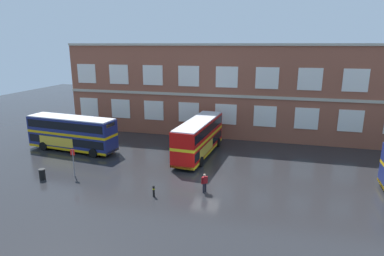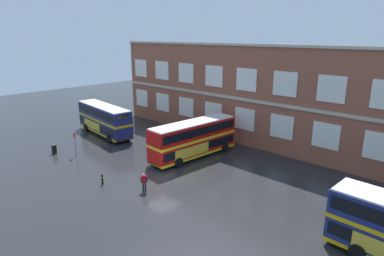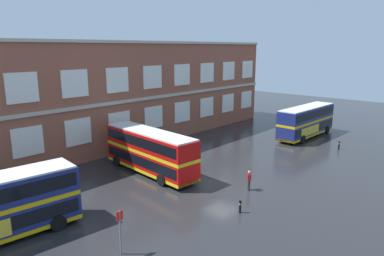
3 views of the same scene
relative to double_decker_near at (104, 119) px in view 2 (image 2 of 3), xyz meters
name	(u,v)px [view 2 (image 2 of 3)]	position (x,y,z in m)	size (l,w,h in m)	color
ground_plane	(178,174)	(17.20, -2.65, -2.15)	(120.00, 120.00, 0.00)	#232326
brick_terminal_building	(281,96)	(19.30, 13.32, 3.90)	(50.24, 8.19, 12.40)	brown
double_decker_near	(104,119)	(0.00, 0.00, 0.00)	(11.21, 3.75, 4.07)	navy
double_decker_middle	(194,138)	(14.91, 2.11, 0.00)	(3.49, 11.17, 4.07)	red
waiting_passenger	(144,181)	(17.62, -7.18, -1.22)	(0.52, 0.53, 1.70)	black
bus_stand_flag	(75,142)	(4.79, -6.89, -0.51)	(0.44, 0.10, 2.70)	slate
station_litter_bin	(54,149)	(2.33, -8.32, -1.63)	(0.60, 0.60, 1.03)	black
safety_bollard_west	(102,179)	(13.71, -9.00, -1.66)	(0.19, 0.19, 0.95)	black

